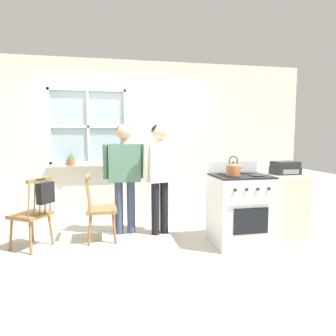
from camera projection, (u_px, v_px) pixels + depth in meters
name	position (u px, v px, depth m)	size (l,w,h in m)	color
ground_plane	(134.00, 245.00, 3.93)	(16.00, 16.00, 0.00)	#B2AD9E
wall_back	(129.00, 142.00, 5.16)	(6.40, 0.16, 2.70)	silver
chair_by_window	(32.00, 215.00, 3.81)	(0.56, 0.57, 0.91)	olive
chair_near_wall	(100.00, 210.00, 4.10)	(0.41, 0.43, 0.91)	olive
person_elderly_left	(124.00, 167.00, 4.34)	(0.61, 0.23, 1.60)	#384766
person_teen_center	(160.00, 167.00, 4.31)	(0.53, 0.30, 1.60)	black
stove	(240.00, 209.00, 3.97)	(0.73, 0.68, 1.08)	silver
kettle	(233.00, 169.00, 3.75)	(0.21, 0.17, 0.25)	#A86638
potted_plant	(71.00, 160.00, 4.92)	(0.14, 0.14, 0.22)	#935B3D
handbag	(45.00, 192.00, 3.69)	(0.25, 0.25, 0.31)	black
side_counter	(283.00, 205.00, 4.26)	(0.55, 0.50, 0.90)	beige
stereo	(285.00, 168.00, 4.18)	(0.34, 0.29, 0.18)	#232326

